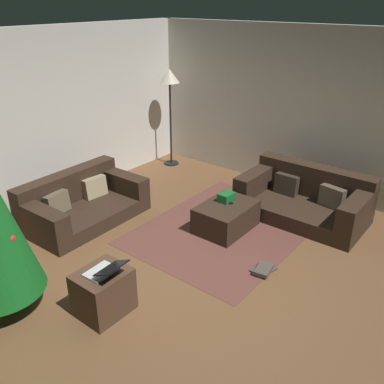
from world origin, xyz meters
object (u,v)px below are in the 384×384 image
Objects in this scene: side_table at (103,292)px; book_stack at (264,269)px; couch_left at (80,203)px; couch_right at (305,199)px; corner_lamp at (170,84)px; ottoman at (226,217)px; laptop at (105,270)px; tv_remote at (228,201)px; gift_box at (226,197)px.

side_table is 1.88m from book_stack.
couch_right reaches higher than couch_left.
book_stack is at bearing 98.41° from couch_right.
corner_lamp reaches higher than couch_left.
laptop is at bearing -179.07° from ottoman.
couch_right is 2.11× the size of ottoman.
laptop is (0.00, -0.06, 0.29)m from side_table.
couch_left is 2.11m from ottoman.
book_stack is at bearing -100.59° from tv_remote.
book_stack is at bearing -122.26° from corner_lamp.
laptop is at bearing -177.45° from gift_box.
side_table is at bearing -156.24° from tv_remote.
corner_lamp is at bearing 82.42° from tv_remote.
tv_remote reaches higher than book_stack.
laptop is (-2.26, -0.06, 0.15)m from tv_remote.
corner_lamp is at bearing 32.30° from laptop.
book_stack is (0.49, -2.75, -0.22)m from couch_left.
side_table reaches higher than ottoman.
couch_left is 3.28m from couch_right.
ottoman is 5.27× the size of tv_remote.
couch_right reaches higher than tv_remote.
laptop is 1.91m from book_stack.
ottoman is at bearing -122.58° from corner_lamp.
couch_left is 2.19m from laptop.
couch_right is 1.26m from ottoman.
corner_lamp is at bearing 57.42° from ottoman.
gift_box is at bearing 1.05° from side_table.
ottoman is 2.40× the size of book_stack.
tv_remote is 1.20m from book_stack.
couch_right is (2.11, -2.51, 0.02)m from couch_left.
tv_remote is at bearing 120.93° from couch_left.
couch_left reaches higher than gift_box.
couch_left is at bearing 40.03° from couch_right.
tv_remote is at bearing 55.66° from book_stack.
gift_box reaches higher than book_stack.
corner_lamp is at bearing 57.74° from book_stack.
side_table is at bearing 93.08° from laptop.
ottoman is at bearing 58.54° from book_stack.
side_table is 1.48× the size of book_stack.
tv_remote is 2.26m from laptop.
book_stack is (1.62, -0.95, -0.21)m from side_table.
corner_lamp is (0.38, 2.93, 1.26)m from couch_right.
book_stack is at bearing -121.46° from ottoman.
laptop is 4.39m from corner_lamp.
couch_right is at bearing -97.39° from corner_lamp.
couch_right is 3.31m from laptop.
couch_left reaches higher than book_stack.
side_table is 0.29× the size of corner_lamp.
couch_left is 3.30× the size of side_table.
ottoman is at bearing 118.67° from couch_left.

